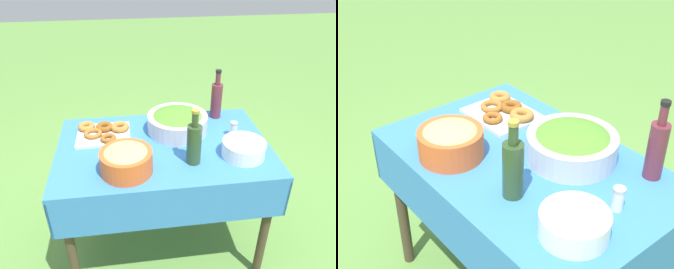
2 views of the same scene
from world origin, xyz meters
The scene contains 8 objects.
picnic_table centered at (0.00, 0.00, 0.64)m, with size 1.16×0.74×0.76m.
salad_bowl centered at (-0.10, -0.14, 0.82)m, with size 0.35×0.35×0.12m.
pasta_bowl centered at (0.21, 0.21, 0.83)m, with size 0.25×0.25×0.13m.
donut_platter centered at (0.33, -0.15, 0.78)m, with size 0.32×0.26×0.05m.
plate_stack centered at (-0.40, 0.16, 0.80)m, with size 0.22×0.22×0.08m.
olive_oil_bottle centered at (-0.13, 0.18, 0.87)m, with size 0.07×0.07×0.30m.
wine_bottle centered at (-0.37, -0.29, 0.88)m, with size 0.07×0.07×0.31m.
salt_shaker centered at (-0.41, -0.04, 0.80)m, with size 0.04×0.04×0.09m.
Camera 2 is at (-1.10, 0.99, 1.78)m, focal length 50.00 mm.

